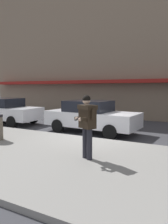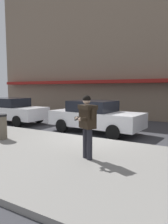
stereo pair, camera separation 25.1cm
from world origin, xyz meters
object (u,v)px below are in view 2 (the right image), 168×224
object	(u,v)px
man_texting_on_phone	(87,120)
parked_sedan_near	(11,110)
parked_sedan_mid	(95,116)
trash_bin	(0,127)

from	to	relation	value
man_texting_on_phone	parked_sedan_near	bearing A→B (deg)	152.83
parked_sedan_mid	trash_bin	world-z (taller)	parked_sedan_mid
man_texting_on_phone	trash_bin	world-z (taller)	man_texting_on_phone
man_texting_on_phone	trash_bin	xyz separation A→B (m)	(-4.16, 0.34, -0.62)
parked_sedan_mid	trash_bin	distance (m)	4.32
parked_sedan_near	trash_bin	xyz separation A→B (m)	(3.52, -3.60, -0.16)
parked_sedan_near	parked_sedan_mid	world-z (taller)	same
parked_sedan_mid	trash_bin	size ratio (longest dim) A/B	4.71
man_texting_on_phone	trash_bin	bearing A→B (deg)	175.29
parked_sedan_near	parked_sedan_mid	size ratio (longest dim) A/B	0.98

